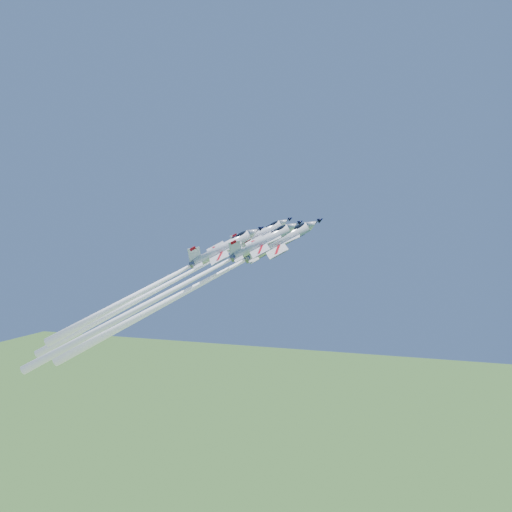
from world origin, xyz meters
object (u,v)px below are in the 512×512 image
(jet_slot, at_px, (161,282))
(jet_lead, at_px, (196,286))
(jet_right, at_px, (170,292))
(jet_left, at_px, (171,283))

(jet_slot, bearing_deg, jet_lead, 99.19)
(jet_right, height_order, jet_slot, jet_right)
(jet_lead, bearing_deg, jet_left, -143.59)
(jet_left, height_order, jet_right, jet_left)
(jet_lead, distance_m, jet_right, 9.83)
(jet_left, xyz_separation_m, jet_slot, (1.92, -7.63, 0.92))
(jet_lead, relative_size, jet_left, 1.00)
(jet_right, xyz_separation_m, jet_slot, (-4.78, 5.46, 1.26))
(jet_right, bearing_deg, jet_lead, 146.68)
(jet_lead, xyz_separation_m, jet_slot, (-5.43, -4.35, 1.17))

